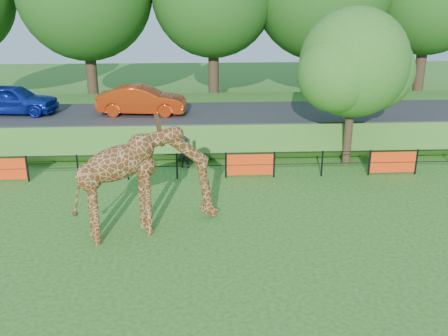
# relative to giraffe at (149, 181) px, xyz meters

# --- Properties ---
(ground) EXTENTS (90.00, 90.00, 0.00)m
(ground) POSITION_rel_giraffe_xyz_m (0.69, -3.37, -1.67)
(ground) COLOR #255D17
(ground) RESTS_ON ground
(giraffe) EXTENTS (4.65, 2.59, 3.34)m
(giraffe) POSITION_rel_giraffe_xyz_m (0.00, 0.00, 0.00)
(giraffe) COLOR #542B11
(giraffe) RESTS_ON ground
(perimeter_fence) EXTENTS (28.07, 0.10, 1.10)m
(perimeter_fence) POSITION_rel_giraffe_xyz_m (0.69, 4.63, -1.12)
(perimeter_fence) COLOR black
(perimeter_fence) RESTS_ON ground
(embankment) EXTENTS (40.00, 9.00, 1.30)m
(embankment) POSITION_rel_giraffe_xyz_m (0.69, 12.13, -1.02)
(embankment) COLOR #255D17
(embankment) RESTS_ON ground
(road) EXTENTS (40.00, 5.00, 0.12)m
(road) POSITION_rel_giraffe_xyz_m (0.69, 10.63, -0.31)
(road) COLOR #28282A
(road) RESTS_ON embankment
(car_blue) EXTENTS (4.61, 2.25, 1.51)m
(car_blue) POSITION_rel_giraffe_xyz_m (-7.76, 10.78, 0.51)
(car_blue) COLOR #162CB4
(car_blue) RESTS_ON road
(car_red) EXTENTS (4.54, 1.97, 1.45)m
(car_red) POSITION_rel_giraffe_xyz_m (-1.21, 10.32, 0.47)
(car_red) COLOR red
(car_red) RESTS_ON road
(visitor) EXTENTS (0.60, 0.47, 1.43)m
(visitor) POSITION_rel_giraffe_xyz_m (0.98, 6.06, -0.95)
(visitor) COLOR black
(visitor) RESTS_ON ground
(tree_east) EXTENTS (5.40, 4.71, 6.76)m
(tree_east) POSITION_rel_giraffe_xyz_m (8.29, 6.27, 2.61)
(tree_east) COLOR #312216
(tree_east) RESTS_ON ground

